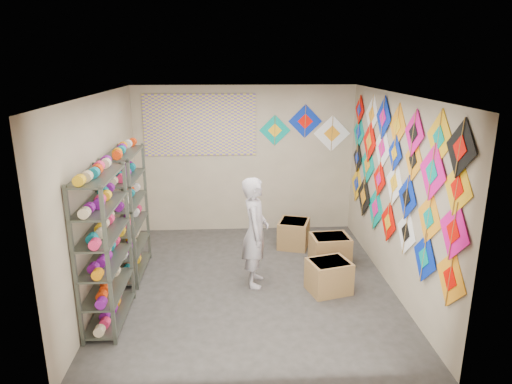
{
  "coord_description": "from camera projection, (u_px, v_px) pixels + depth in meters",
  "views": [
    {
      "loc": [
        -0.25,
        -5.98,
        3.14
      ],
      "look_at": [
        0.1,
        0.3,
        1.3
      ],
      "focal_mm": 32.0,
      "sensor_mm": 36.0,
      "label": 1
    }
  ],
  "objects": [
    {
      "name": "shelf_rack_back",
      "position": [
        128.0,
        214.0,
        6.69
      ],
      "size": [
        0.4,
        1.1,
        1.9
      ],
      "primitive_type": "cube",
      "color": "#4C5147",
      "rests_on": "ground"
    },
    {
      "name": "kite_wall_display",
      "position": [
        393.0,
        173.0,
        6.28
      ],
      "size": [
        0.06,
        4.34,
        2.09
      ],
      "color": "orange",
      "rests_on": "room_walls"
    },
    {
      "name": "carton_a",
      "position": [
        329.0,
        276.0,
        6.35
      ],
      "size": [
        0.65,
        0.59,
        0.46
      ],
      "primitive_type": "cube",
      "rotation": [
        0.0,
        0.0,
        0.27
      ],
      "color": "#9B7643",
      "rests_on": "ground"
    },
    {
      "name": "carton_b",
      "position": [
        330.0,
        250.0,
        7.19
      ],
      "size": [
        0.62,
        0.52,
        0.48
      ],
      "primitive_type": "cube",
      "rotation": [
        0.0,
        0.0,
        0.07
      ],
      "color": "#9B7643",
      "rests_on": "ground"
    },
    {
      "name": "shopkeeper",
      "position": [
        255.0,
        232.0,
        6.42
      ],
      "size": [
        0.64,
        0.47,
        1.59
      ],
      "primitive_type": "imported",
      "rotation": [
        0.0,
        0.0,
        1.49
      ],
      "color": "#BEB2A4",
      "rests_on": "ground"
    },
    {
      "name": "carton_c",
      "position": [
        294.0,
        234.0,
        7.88
      ],
      "size": [
        0.62,
        0.66,
        0.47
      ],
      "primitive_type": "cube",
      "rotation": [
        0.0,
        0.0,
        -0.3
      ],
      "color": "#9B7643",
      "rests_on": "ground"
    },
    {
      "name": "back_wall_kites",
      "position": [
        307.0,
        129.0,
        8.29
      ],
      "size": [
        1.67,
        0.02,
        0.87
      ],
      "color": "#009786",
      "rests_on": "room_walls"
    },
    {
      "name": "room_walls",
      "position": [
        250.0,
        174.0,
        6.16
      ],
      "size": [
        4.5,
        4.5,
        4.5
      ],
      "color": "tan",
      "rests_on": "ground"
    },
    {
      "name": "string_spools",
      "position": [
        117.0,
        223.0,
        6.04
      ],
      "size": [
        0.12,
        2.36,
        0.12
      ],
      "color": "#FD2962",
      "rests_on": "ground"
    },
    {
      "name": "shelf_rack_front",
      "position": [
        104.0,
        249.0,
        5.44
      ],
      "size": [
        0.4,
        1.1,
        1.9
      ],
      "primitive_type": "cube",
      "color": "#4C5147",
      "rests_on": "ground"
    },
    {
      "name": "ground",
      "position": [
        250.0,
        284.0,
        6.62
      ],
      "size": [
        4.5,
        4.5,
        0.0
      ],
      "primitive_type": "plane",
      "color": "#312E2B"
    },
    {
      "name": "poster",
      "position": [
        200.0,
        125.0,
        8.15
      ],
      "size": [
        2.0,
        0.01,
        1.1
      ],
      "primitive_type": "cube",
      "color": "#694FAB",
      "rests_on": "room_walls"
    }
  ]
}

